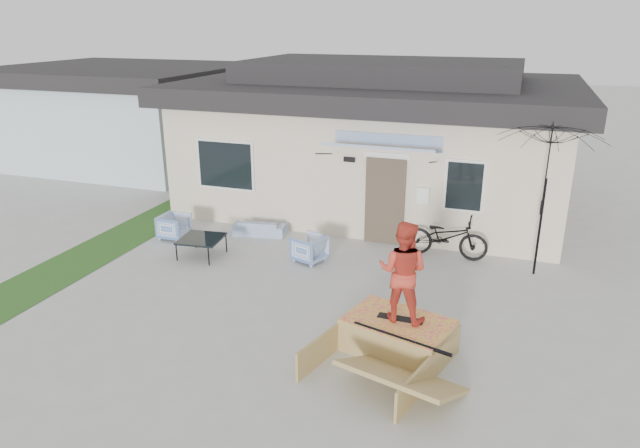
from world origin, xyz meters
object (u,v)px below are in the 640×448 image
(loveseat, at_px, (260,225))
(armchair_right, at_px, (309,247))
(armchair_left, at_px, (174,225))
(coffee_table, at_px, (202,247))
(skate_ramp, at_px, (398,336))
(bicycle, at_px, (446,232))
(skateboard, at_px, (400,318))
(patio_umbrella, at_px, (544,195))
(skater, at_px, (403,270))

(loveseat, height_order, armchair_right, armchair_right)
(armchair_left, distance_m, coffee_table, 1.46)
(skate_ramp, bearing_deg, armchair_right, 146.80)
(bicycle, distance_m, skateboard, 4.20)
(bicycle, relative_size, skate_ramp, 0.85)
(patio_umbrella, relative_size, skateboard, 3.28)
(armchair_right, relative_size, coffee_table, 0.73)
(coffee_table, distance_m, patio_umbrella, 7.49)
(skateboard, bearing_deg, armchair_right, 133.36)
(loveseat, bearing_deg, armchair_right, 137.35)
(bicycle, xyz_separation_m, skate_ramp, (-0.19, -4.25, -0.32))
(coffee_table, bearing_deg, armchair_right, 13.15)
(armchair_left, height_order, patio_umbrella, patio_umbrella)
(armchair_left, relative_size, skater, 0.41)
(patio_umbrella, bearing_deg, coffee_table, -168.22)
(armchair_left, xyz_separation_m, skate_ramp, (6.28, -3.23, -0.06))
(loveseat, relative_size, armchair_right, 1.96)
(armchair_right, xyz_separation_m, bicycle, (2.84, 1.24, 0.27))
(bicycle, relative_size, patio_umbrella, 0.77)
(armchair_left, distance_m, skater, 7.14)
(bicycle, bearing_deg, skateboard, 177.99)
(armchair_right, distance_m, bicycle, 3.11)
(skateboard, bearing_deg, skate_ramp, -104.10)
(armchair_right, relative_size, skateboard, 0.89)
(loveseat, distance_m, skateboard, 6.04)
(patio_umbrella, bearing_deg, loveseat, 178.12)
(loveseat, xyz_separation_m, bicycle, (4.60, 0.10, 0.35))
(skate_ramp, bearing_deg, skateboard, 90.00)
(loveseat, bearing_deg, bicycle, 171.59)
(armchair_left, distance_m, patio_umbrella, 8.55)
(loveseat, height_order, skater, skater)
(armchair_left, relative_size, bicycle, 0.36)
(patio_umbrella, height_order, skateboard, patio_umbrella)
(armchair_left, height_order, skate_ramp, armchair_left)
(armchair_left, bearing_deg, bicycle, -81.03)
(armchair_right, height_order, skater, skater)
(loveseat, distance_m, skate_ramp, 6.05)
(coffee_table, xyz_separation_m, patio_umbrella, (7.18, 1.50, 1.52))
(loveseat, distance_m, armchair_right, 2.10)
(patio_umbrella, xyz_separation_m, skater, (-2.10, -3.89, -0.33))
(armchair_right, distance_m, skateboard, 3.98)
(loveseat, bearing_deg, patio_umbrella, 168.53)
(armchair_left, xyz_separation_m, armchair_right, (3.64, -0.22, -0.01))
(coffee_table, bearing_deg, skater, -25.23)
(loveseat, height_order, coffee_table, loveseat)
(armchair_right, bearing_deg, coffee_table, -57.57)
(bicycle, height_order, skater, skater)
(skater, bearing_deg, loveseat, -38.12)
(skate_ramp, distance_m, skateboard, 0.30)
(armchair_right, bearing_deg, patio_umbrella, 120.36)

